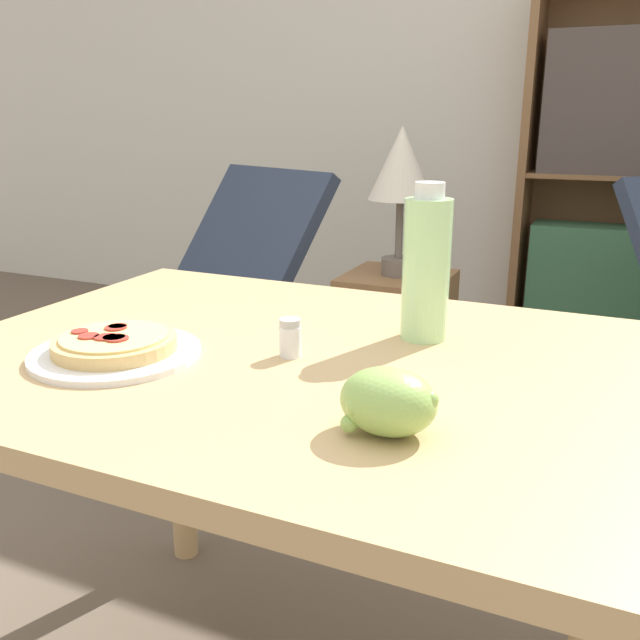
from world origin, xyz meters
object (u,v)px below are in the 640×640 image
at_px(lounge_chair_near, 211,337).
at_px(table_lamp, 401,170).
at_px(pizza_on_plate, 115,347).
at_px(bookshelf, 601,192).
at_px(side_table, 395,355).
at_px(drink_bottle, 426,267).
at_px(grape_bunch, 387,402).
at_px(salt_shaker, 293,338).

distance_m(lounge_chair_near, table_lamp, 0.92).
height_order(pizza_on_plate, lounge_chair_near, lounge_chair_near).
height_order(bookshelf, side_table, bookshelf).
bearing_deg(table_lamp, lounge_chair_near, -170.69).
relative_size(drink_bottle, table_lamp, 0.52).
relative_size(grape_bunch, lounge_chair_near, 0.12).
height_order(pizza_on_plate, grape_bunch, grape_bunch).
relative_size(pizza_on_plate, bookshelf, 0.15).
bearing_deg(lounge_chair_near, salt_shaker, -29.14).
bearing_deg(lounge_chair_near, side_table, 31.64).
relative_size(drink_bottle, lounge_chair_near, 0.27).
bearing_deg(lounge_chair_near, grape_bunch, -27.52).
bearing_deg(side_table, drink_bottle, -70.31).
relative_size(salt_shaker, bookshelf, 0.04).
bearing_deg(side_table, table_lamp, -82.87).
bearing_deg(salt_shaker, drink_bottle, 47.66).
height_order(pizza_on_plate, bookshelf, bookshelf).
bearing_deg(lounge_chair_near, table_lamp, 31.64).
bearing_deg(table_lamp, bookshelf, 63.26).
xyz_separation_m(pizza_on_plate, drink_bottle, (0.40, 0.28, 0.10)).
distance_m(salt_shaker, table_lamp, 1.28).
bearing_deg(table_lamp, side_table, 97.13).
bearing_deg(grape_bunch, side_table, 107.19).
relative_size(grape_bunch, drink_bottle, 0.46).
bearing_deg(side_table, lounge_chair_near, -170.69).
distance_m(pizza_on_plate, salt_shaker, 0.27).
xyz_separation_m(drink_bottle, side_table, (-0.39, 1.08, -0.56)).
bearing_deg(lounge_chair_near, bookshelf, 67.04).
distance_m(salt_shaker, side_table, 1.36).
bearing_deg(side_table, pizza_on_plate, -90.34).
bearing_deg(bookshelf, side_table, -116.74).
bearing_deg(salt_shaker, grape_bunch, -41.35).
xyz_separation_m(drink_bottle, lounge_chair_near, (-1.06, 0.97, -0.56)).
xyz_separation_m(bookshelf, side_table, (-0.56, -1.11, -0.47)).
distance_m(drink_bottle, table_lamp, 1.15).
bearing_deg(lounge_chair_near, pizza_on_plate, -39.64).
xyz_separation_m(lounge_chair_near, side_table, (0.67, 0.11, -0.00)).
height_order(grape_bunch, table_lamp, table_lamp).
bearing_deg(grape_bunch, salt_shaker, 138.65).
bearing_deg(bookshelf, table_lamp, -116.74).
distance_m(grape_bunch, bookshelf, 2.54).
height_order(drink_bottle, salt_shaker, drink_bottle).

